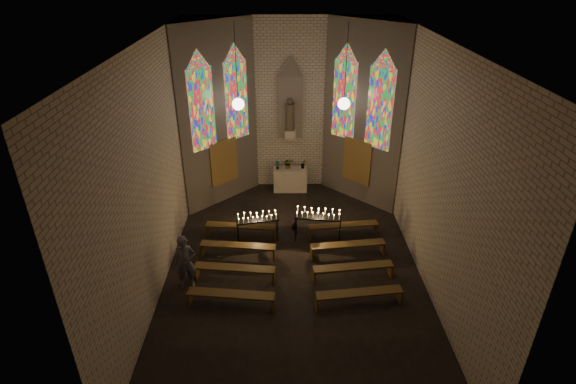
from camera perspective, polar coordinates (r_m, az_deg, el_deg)
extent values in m
plane|color=black|center=(14.66, 0.70, -9.69)|extent=(12.00, 12.00, 0.00)
cube|color=beige|center=(18.43, 0.26, 10.76)|extent=(8.00, 0.02, 7.00)
cube|color=beige|center=(7.83, 2.06, -16.27)|extent=(8.00, 0.02, 7.00)
cube|color=beige|center=(13.33, -16.69, 2.55)|extent=(0.02, 12.00, 7.00)
cube|color=beige|center=(13.54, 17.98, 2.76)|extent=(0.02, 12.00, 7.00)
cube|color=silver|center=(11.77, 0.90, 18.39)|extent=(8.00, 12.00, 0.01)
cube|color=beige|center=(17.40, -8.87, 9.37)|extent=(2.72, 2.72, 7.00)
cube|color=beige|center=(17.51, 9.50, 9.44)|extent=(2.72, 2.72, 7.00)
cube|color=#4C3F8C|center=(16.67, -10.88, 10.18)|extent=(0.78, 0.78, 3.00)
cube|color=#4C3F8C|center=(17.61, -6.55, 11.45)|extent=(0.78, 0.78, 3.00)
cube|color=#4C3F8C|center=(17.69, 7.15, 11.49)|extent=(0.78, 0.78, 3.00)
cube|color=#4C3F8C|center=(16.81, 11.58, 10.26)|extent=(0.78, 0.78, 3.00)
cube|color=brown|center=(17.92, -8.12, 3.80)|extent=(0.95, 0.95, 1.80)
cube|color=brown|center=(18.03, 8.74, 3.90)|extent=(0.95, 0.95, 1.80)
cube|color=gray|center=(18.35, 0.26, 10.68)|extent=(1.00, 0.12, 2.60)
cone|color=gray|center=(17.93, 0.28, 15.72)|extent=(1.00, 1.00, 0.80)
cube|color=beige|center=(18.58, 0.27, 7.31)|extent=(0.45, 0.30, 0.40)
cylinder|color=brown|center=(18.33, 0.27, 9.51)|extent=(0.36, 0.36, 1.10)
sphere|color=brown|center=(18.13, 0.28, 11.46)|extent=(0.26, 0.26, 0.26)
sphere|color=white|center=(16.48, -6.35, 11.03)|extent=(0.44, 0.44, 0.44)
cylinder|color=black|center=(16.13, -6.62, 15.79)|extent=(0.02, 0.02, 2.80)
sphere|color=white|center=(16.56, 7.11, 11.07)|extent=(0.44, 0.44, 0.44)
cylinder|color=black|center=(16.21, 7.41, 15.81)|extent=(0.02, 0.02, 2.80)
cube|color=beige|center=(19.04, 0.27, 1.60)|extent=(1.40, 0.60, 1.00)
imported|color=#4C723F|center=(18.70, -1.37, 3.43)|extent=(0.20, 0.14, 0.38)
imported|color=#4C723F|center=(18.79, 0.01, 3.65)|extent=(0.45, 0.41, 0.43)
imported|color=#4C723F|center=(18.79, 1.95, 3.58)|extent=(0.24, 0.20, 0.40)
imported|color=#4C723F|center=(16.50, 0.83, -4.11)|extent=(0.22, 0.22, 0.39)
cube|color=black|center=(15.52, -3.92, -3.61)|extent=(1.52, 0.63, 0.05)
cylinder|color=black|center=(15.57, -6.32, -5.49)|extent=(0.03, 0.03, 0.83)
cylinder|color=black|center=(15.72, -1.29, -4.94)|extent=(0.03, 0.03, 0.83)
cylinder|color=black|center=(15.80, -6.43, -4.95)|extent=(0.03, 0.03, 0.83)
cylinder|color=black|center=(15.95, -1.48, -4.41)|extent=(0.03, 0.03, 0.83)
cube|color=black|center=(15.49, 3.85, -3.23)|extent=(1.69, 0.63, 0.05)
cylinder|color=black|center=(15.67, 0.92, -4.85)|extent=(0.03, 0.03, 0.93)
cylinder|color=black|center=(15.60, 6.59, -5.22)|extent=(0.03, 0.03, 0.93)
cylinder|color=black|center=(15.93, 1.05, -4.25)|extent=(0.03, 0.03, 0.93)
cylinder|color=black|center=(15.86, 6.62, -4.61)|extent=(0.03, 0.03, 0.93)
cube|color=#513A17|center=(16.01, -6.03, -4.31)|extent=(2.52, 0.63, 0.06)
cube|color=#513A17|center=(16.40, -10.17, -4.70)|extent=(0.10, 0.35, 0.45)
cube|color=#513A17|center=(15.95, -1.68, -5.24)|extent=(0.10, 0.35, 0.45)
cube|color=#513A17|center=(16.09, 7.05, -4.19)|extent=(2.52, 0.63, 0.06)
cube|color=#513A17|center=(15.97, 2.75, -5.20)|extent=(0.10, 0.35, 0.45)
cube|color=#513A17|center=(16.53, 11.11, -4.51)|extent=(0.10, 0.35, 0.45)
cube|color=#513A17|center=(15.01, -6.38, -6.76)|extent=(2.52, 0.63, 0.06)
cube|color=#513A17|center=(15.42, -10.80, -7.11)|extent=(0.10, 0.35, 0.45)
cube|color=#513A17|center=(14.96, -1.73, -7.77)|extent=(0.10, 0.35, 0.45)
cube|color=#513A17|center=(15.10, 7.62, -6.61)|extent=(2.52, 0.63, 0.06)
cube|color=#513A17|center=(14.99, 3.02, -7.72)|extent=(0.10, 0.35, 0.45)
cube|color=#513A17|center=(15.56, 11.94, -6.88)|extent=(0.10, 0.35, 0.45)
cube|color=#513A17|center=(14.05, -6.79, -9.55)|extent=(2.52, 0.63, 0.06)
cube|color=#513A17|center=(14.47, -11.53, -9.83)|extent=(0.10, 0.35, 0.45)
cube|color=#513A17|center=(14.00, -1.78, -10.64)|extent=(0.10, 0.35, 0.45)
cube|color=#513A17|center=(14.14, 8.27, -9.37)|extent=(2.52, 0.63, 0.06)
cube|color=#513A17|center=(14.03, 3.33, -10.57)|extent=(0.10, 0.35, 0.45)
cube|color=#513A17|center=(14.62, 12.88, -9.55)|extent=(0.10, 0.35, 0.45)
cube|color=#513A17|center=(13.12, -7.27, -12.74)|extent=(2.52, 0.63, 0.06)
cube|color=#513A17|center=(13.56, -12.36, -12.93)|extent=(0.10, 0.35, 0.45)
cube|color=#513A17|center=(13.09, -1.85, -13.92)|extent=(0.10, 0.35, 0.45)
cube|color=#513A17|center=(13.22, 9.03, -12.52)|extent=(2.52, 0.63, 0.06)
cube|color=#513A17|center=(13.12, 3.69, -13.84)|extent=(0.10, 0.35, 0.45)
cube|color=#513A17|center=(13.72, 13.97, -12.59)|extent=(0.10, 0.35, 0.45)
imported|color=#52525D|center=(13.79, -12.92, -8.72)|extent=(0.72, 0.55, 1.76)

